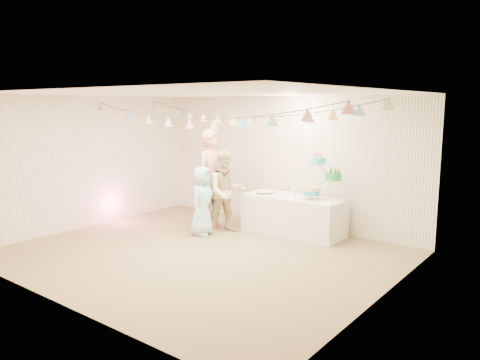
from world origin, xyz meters
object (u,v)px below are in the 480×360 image
Objects in this scene: table at (293,215)px; person_adult_a at (213,180)px; person_adult_b at (226,192)px; person_child at (202,201)px; cake_stand at (321,176)px.

person_adult_a is at bearing -156.10° from table.
person_adult_b is at bearing -92.93° from person_adult_a.
table is 1.74m from person_child.
person_adult_a is at bearing 2.39° from person_child.
person_adult_b reaches higher than person_child.
person_adult_a is at bearing -160.90° from cake_stand.
person_adult_a is 0.57m from person_child.
cake_stand is at bearing -31.87° from person_adult_b.
person_child is (0.13, -0.45, -0.33)m from person_adult_a.
table is at bearing -64.26° from person_child.
person_child is (-0.26, -0.40, -0.14)m from person_adult_b.
person_adult_a reaches higher than cake_stand.
person_adult_a reaches higher than table.
table is 1.21× the size of person_adult_b.
cake_stand is 1.81m from person_adult_b.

